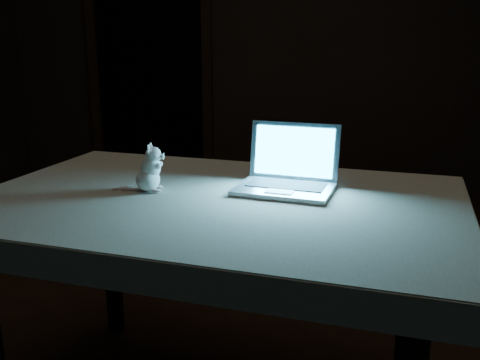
# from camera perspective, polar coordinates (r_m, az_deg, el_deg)

# --- Properties ---
(floor) EXTENTS (5.00, 5.00, 0.00)m
(floor) POSITION_cam_1_polar(r_m,az_deg,el_deg) (2.47, 2.98, -17.90)
(floor) COLOR black
(floor) RESTS_ON ground
(back_wall) EXTENTS (4.50, 0.04, 2.60)m
(back_wall) POSITION_cam_1_polar(r_m,az_deg,el_deg) (4.58, 4.27, 14.39)
(back_wall) COLOR black
(back_wall) RESTS_ON ground
(doorway) EXTENTS (1.06, 0.36, 2.13)m
(doorway) POSITION_cam_1_polar(r_m,az_deg,el_deg) (4.73, -9.52, 11.39)
(doorway) COLOR black
(doorway) RESTS_ON back_wall
(table) EXTENTS (1.70, 1.29, 0.81)m
(table) POSITION_cam_1_polar(r_m,az_deg,el_deg) (1.95, -2.47, -13.56)
(table) COLOR black
(table) RESTS_ON floor
(tablecloth) EXTENTS (1.73, 1.25, 0.09)m
(tablecloth) POSITION_cam_1_polar(r_m,az_deg,el_deg) (1.87, -5.26, -2.60)
(tablecloth) COLOR beige
(tablecloth) RESTS_ON table
(laptop) EXTENTS (0.39, 0.36, 0.22)m
(laptop) POSITION_cam_1_polar(r_m,az_deg,el_deg) (1.83, 4.81, 2.10)
(laptop) COLOR #A7A7AB
(laptop) RESTS_ON tablecloth
(plush_mouse) EXTENTS (0.15, 0.15, 0.17)m
(plush_mouse) POSITION_cam_1_polar(r_m,az_deg,el_deg) (1.86, -9.85, 1.29)
(plush_mouse) COLOR white
(plush_mouse) RESTS_ON tablecloth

